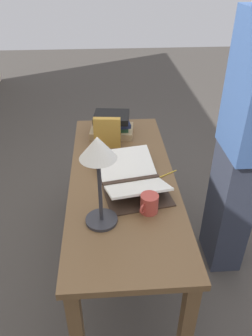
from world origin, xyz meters
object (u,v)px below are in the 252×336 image
Objects in this scene: open_book at (131,178)px; pencil at (166,175)px; reading_lamp at (98,159)px; person_reader at (242,147)px; coffee_mug at (149,204)px; book_stack_tall at (112,125)px; book_standing_upright at (107,133)px.

pencil is (0.05, -0.20, -0.02)m from open_book.
person_reader reaches higher than reading_lamp.
person_reader is (0.33, -0.57, 0.11)m from coffee_mug.
open_book is at bearing 104.28° from pencil.
coffee_mug is 0.72× the size of pencil.
reading_lamp is at bearing 141.07° from open_book.
book_stack_tall is 0.94m from reading_lamp.
book_stack_tall reaches higher than open_book.
person_reader is at bearing -107.52° from book_standing_upright.
open_book is 0.26m from coffee_mug.
person_reader is (0.39, -0.80, -0.19)m from reading_lamp.
book_stack_tall reaches higher than pencil.
coffee_mug is at bearing -76.61° from reading_lamp.
open_book is 1.80× the size of book_stack_tall.
book_stack_tall is at bearing -1.89° from open_book.
book_standing_upright reaches higher than coffee_mug.
reading_lamp is 0.38m from coffee_mug.
open_book is at bearing 14.91° from coffee_mug.
book_standing_upright is (0.40, 0.12, 0.08)m from open_book.
open_book is 1.25× the size of reading_lamp.
reading_lamp is 0.91m from person_reader.
reading_lamp reaches higher than pencil.
pencil is (-0.35, -0.32, -0.10)m from book_standing_upright.
book_stack_tall is at bearing -5.10° from reading_lamp.
coffee_mug is at bearing -169.54° from book_stack_tall.
coffee_mug is at bearing 155.81° from pencil.
reading_lamp is (-0.31, 0.17, 0.32)m from open_book.
book_standing_upright is 0.75m from reading_lamp.
book_stack_tall is at bearing -5.42° from book_standing_upright.
reading_lamp is 4.42× the size of coffee_mug.
book_standing_upright is 1.99× the size of coffee_mug.
coffee_mug is (-0.25, -0.07, 0.02)m from open_book.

